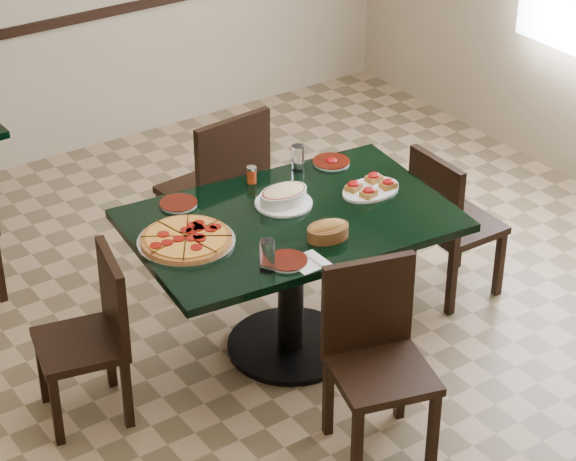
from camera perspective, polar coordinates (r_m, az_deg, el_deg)
floor at (r=5.50m, az=0.74°, el=-6.72°), size 5.50×5.50×0.00m
main_table at (r=5.28m, az=0.14°, el=-1.01°), size 1.56×1.09×0.75m
chair_far at (r=5.90m, az=-3.42°, el=2.32°), size 0.49×0.49×0.97m
chair_near at (r=4.79m, az=4.46°, el=-6.04°), size 0.50×0.50×0.87m
chair_right at (r=5.81m, az=8.12°, el=0.61°), size 0.39×0.39×0.83m
chair_left at (r=5.03m, az=-9.79°, el=-5.00°), size 0.45×0.45×0.81m
pepperoni_pizza at (r=5.00m, az=-5.19°, el=-0.44°), size 0.44×0.44×0.04m
lasagna_casserole at (r=5.27m, az=-0.23°, el=1.78°), size 0.27×0.27×0.09m
bread_basket at (r=5.01m, az=2.04°, el=0.00°), size 0.21×0.16×0.09m
bruschetta_platter at (r=5.41m, az=4.23°, el=2.22°), size 0.33×0.24×0.05m
side_plate_near at (r=4.85m, az=-0.05°, el=-1.56°), size 0.18×0.18×0.02m
side_plate_far_r at (r=5.67m, az=2.22°, el=3.51°), size 0.19×0.19×0.03m
side_plate_far_l at (r=5.31m, az=-5.58°, el=1.37°), size 0.18×0.18×0.02m
napkin_setting at (r=4.85m, az=1.07°, el=-1.61°), size 0.15×0.15×0.01m
water_glass_a at (r=5.57m, az=0.50°, el=3.69°), size 0.06×0.06×0.14m
water_glass_b at (r=4.76m, az=-1.05°, el=-1.29°), size 0.07×0.07×0.15m
pepper_shaker at (r=5.47m, az=-1.86°, el=2.86°), size 0.05×0.05×0.08m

